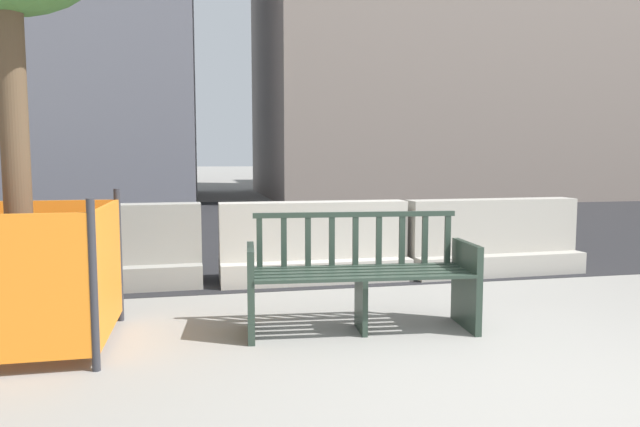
{
  "coord_description": "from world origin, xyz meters",
  "views": [
    {
      "loc": [
        -1.79,
        -2.74,
        1.29
      ],
      "look_at": [
        -0.62,
        2.8,
        0.75
      ],
      "focal_mm": 32.0,
      "sensor_mm": 36.0,
      "label": 1
    }
  ],
  "objects_px": {
    "jersey_barrier_centre": "(314,248)",
    "jersey_barrier_right": "(491,243)",
    "jersey_barrier_left": "(100,254)",
    "street_bench": "(361,278)",
    "construction_fence": "(22,272)"
  },
  "relations": [
    {
      "from": "street_bench",
      "to": "jersey_barrier_right",
      "type": "height_order",
      "value": "street_bench"
    },
    {
      "from": "jersey_barrier_centre",
      "to": "construction_fence",
      "type": "distance_m",
      "value": 2.97
    },
    {
      "from": "construction_fence",
      "to": "jersey_barrier_right",
      "type": "bearing_deg",
      "value": 21.47
    },
    {
      "from": "jersey_barrier_right",
      "to": "construction_fence",
      "type": "relative_size",
      "value": 1.74
    },
    {
      "from": "jersey_barrier_left",
      "to": "street_bench",
      "type": "bearing_deg",
      "value": -41.36
    },
    {
      "from": "street_bench",
      "to": "jersey_barrier_left",
      "type": "height_order",
      "value": "street_bench"
    },
    {
      "from": "street_bench",
      "to": "jersey_barrier_left",
      "type": "relative_size",
      "value": 0.86
    },
    {
      "from": "jersey_barrier_centre",
      "to": "jersey_barrier_right",
      "type": "distance_m",
      "value": 2.06
    },
    {
      "from": "street_bench",
      "to": "construction_fence",
      "type": "height_order",
      "value": "construction_fence"
    },
    {
      "from": "jersey_barrier_left",
      "to": "construction_fence",
      "type": "bearing_deg",
      "value": -96.21
    },
    {
      "from": "jersey_barrier_centre",
      "to": "jersey_barrier_right",
      "type": "relative_size",
      "value": 0.99
    },
    {
      "from": "jersey_barrier_centre",
      "to": "jersey_barrier_right",
      "type": "height_order",
      "value": "same"
    },
    {
      "from": "jersey_barrier_left",
      "to": "jersey_barrier_centre",
      "type": "bearing_deg",
      "value": -1.42
    },
    {
      "from": "jersey_barrier_right",
      "to": "construction_fence",
      "type": "xyz_separation_m",
      "value": [
        -4.43,
        -1.74,
        0.19
      ]
    },
    {
      "from": "street_bench",
      "to": "jersey_barrier_right",
      "type": "bearing_deg",
      "value": 41.46
    }
  ]
}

